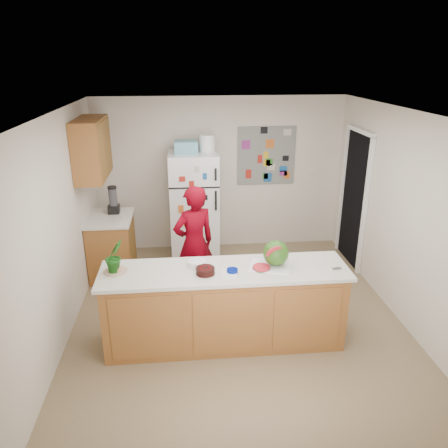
{
  "coord_description": "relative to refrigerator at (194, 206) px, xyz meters",
  "views": [
    {
      "loc": [
        -0.61,
        -4.68,
        3.05
      ],
      "look_at": [
        -0.14,
        0.2,
        1.17
      ],
      "focal_mm": 35.0,
      "sensor_mm": 36.0,
      "label": 1
    }
  ],
  "objects": [
    {
      "name": "white_bowl",
      "position": [
        -0.04,
        -2.27,
        0.1
      ],
      "size": [
        0.26,
        0.26,
        0.06
      ],
      "primitive_type": "cylinder",
      "rotation": [
        0.0,
        0.0,
        0.43
      ],
      "color": "white",
      "rests_on": "peninsula_top"
    },
    {
      "name": "cobalt_bowl",
      "position": [
        0.32,
        -2.48,
        0.1
      ],
      "size": [
        0.15,
        0.15,
        0.05
      ],
      "primitive_type": "cylinder",
      "rotation": [
        0.0,
        0.0,
        -0.3
      ],
      "color": "#01106B",
      "rests_on": "peninsula_top"
    },
    {
      "name": "side_counter_base",
      "position": [
        -1.24,
        -0.53,
        -0.42
      ],
      "size": [
        0.6,
        0.8,
        0.86
      ],
      "primitive_type": "cube",
      "color": "brown",
      "rests_on": "floor"
    },
    {
      "name": "refrigerator",
      "position": [
        0.0,
        0.0,
        0.0
      ],
      "size": [
        0.75,
        0.7,
        1.7
      ],
      "primitive_type": "cube",
      "color": "silver",
      "rests_on": "floor"
    },
    {
      "name": "paper_towel",
      "position": [
        0.29,
        -2.47,
        0.08
      ],
      "size": [
        0.2,
        0.18,
        0.02
      ],
      "primitive_type": "cube",
      "rotation": [
        0.0,
        0.0,
        -0.21
      ],
      "color": "white",
      "rests_on": "peninsula_top"
    },
    {
      "name": "peninsula_base",
      "position": [
        0.25,
        -2.38,
        -0.41
      ],
      "size": [
        2.6,
        0.62,
        0.88
      ],
      "primitive_type": "cube",
      "color": "brown",
      "rests_on": "floor"
    },
    {
      "name": "wall_left",
      "position": [
        -1.56,
        -1.88,
        0.4
      ],
      "size": [
        0.02,
        4.5,
        2.5
      ],
      "primitive_type": "cube",
      "color": "beige",
      "rests_on": "ground"
    },
    {
      "name": "watermelon_slice",
      "position": [
        0.64,
        -2.41,
        0.09
      ],
      "size": [
        0.18,
        0.18,
        0.02
      ],
      "primitive_type": "cylinder",
      "color": "red",
      "rests_on": "cutting_board"
    },
    {
      "name": "keys",
      "position": [
        1.45,
        -2.49,
        0.08
      ],
      "size": [
        0.11,
        0.06,
        0.01
      ],
      "primitive_type": "cube",
      "rotation": [
        0.0,
        0.0,
        0.21
      ],
      "color": "gray",
      "rests_on": "peninsula_top"
    },
    {
      "name": "plate",
      "position": [
        -0.9,
        -2.33,
        0.08
      ],
      "size": [
        0.31,
        0.31,
        0.02
      ],
      "primitive_type": "cylinder",
      "rotation": [
        0.0,
        0.0,
        -0.27
      ],
      "color": "beige",
      "rests_on": "peninsula_top"
    },
    {
      "name": "potted_plant",
      "position": [
        -0.9,
        -2.33,
        0.25
      ],
      "size": [
        0.26,
        0.26,
        0.37
      ],
      "primitive_type": "imported",
      "rotation": [
        0.0,
        0.0,
        0.72
      ],
      "color": "#124718",
      "rests_on": "peninsula_top"
    },
    {
      "name": "photo_collage",
      "position": [
        1.2,
        0.36,
        0.7
      ],
      "size": [
        0.95,
        0.01,
        0.95
      ],
      "primitive_type": "cube",
      "color": "slate",
      "rests_on": "wall_back"
    },
    {
      "name": "side_counter_top",
      "position": [
        -1.24,
        -0.53,
        0.03
      ],
      "size": [
        0.64,
        0.84,
        0.04
      ],
      "primitive_type": "cube",
      "color": "silver",
      "rests_on": "side_counter_base"
    },
    {
      "name": "upper_cabinets",
      "position": [
        -1.37,
        -0.58,
        1.05
      ],
      "size": [
        0.35,
        1.0,
        0.8
      ],
      "primitive_type": "cube",
      "color": "brown",
      "rests_on": "wall_left"
    },
    {
      "name": "person",
      "position": [
        -0.05,
        -1.36,
        -0.06
      ],
      "size": [
        0.68,
        0.58,
        1.57
      ],
      "primitive_type": "imported",
      "rotation": [
        0.0,
        0.0,
        3.56
      ],
      "color": "#63000C",
      "rests_on": "floor"
    },
    {
      "name": "ceiling",
      "position": [
        0.45,
        -1.88,
        1.66
      ],
      "size": [
        4.0,
        4.5,
        0.02
      ],
      "primitive_type": "cube",
      "color": "white",
      "rests_on": "wall_back"
    },
    {
      "name": "doorway",
      "position": [
        2.44,
        -0.43,
        0.17
      ],
      "size": [
        0.03,
        0.85,
        2.04
      ],
      "primitive_type": "cube",
      "color": "black",
      "rests_on": "ground"
    },
    {
      "name": "peninsula_top",
      "position": [
        0.25,
        -2.38,
        0.05
      ],
      "size": [
        2.68,
        0.7,
        0.04
      ],
      "primitive_type": "cube",
      "color": "silver",
      "rests_on": "peninsula_base"
    },
    {
      "name": "watermelon",
      "position": [
        0.81,
        -2.34,
        0.22
      ],
      "size": [
        0.28,
        0.28,
        0.28
      ],
      "primitive_type": "sphere",
      "color": "#2D5913",
      "rests_on": "cutting_board"
    },
    {
      "name": "wall_back",
      "position": [
        0.45,
        0.38,
        0.4
      ],
      "size": [
        4.0,
        0.02,
        2.5
      ],
      "primitive_type": "cube",
      "color": "beige",
      "rests_on": "ground"
    },
    {
      "name": "cutting_board",
      "position": [
        0.75,
        -2.36,
        0.08
      ],
      "size": [
        0.5,
        0.43,
        0.01
      ],
      "primitive_type": "cube",
      "rotation": [
        0.0,
        0.0,
        -0.3
      ],
      "color": "white",
      "rests_on": "peninsula_top"
    },
    {
      "name": "wall_right",
      "position": [
        2.46,
        -1.88,
        0.4
      ],
      "size": [
        0.02,
        4.5,
        2.5
      ],
      "primitive_type": "cube",
      "color": "beige",
      "rests_on": "ground"
    },
    {
      "name": "blender_appliance",
      "position": [
        -1.19,
        -0.36,
        0.24
      ],
      "size": [
        0.12,
        0.12,
        0.38
      ],
      "primitive_type": "cylinder",
      "color": "black",
      "rests_on": "side_counter_top"
    },
    {
      "name": "fridge_top_bin",
      "position": [
        -0.1,
        0.0,
        0.94
      ],
      "size": [
        0.35,
        0.28,
        0.18
      ],
      "primitive_type": "cube",
      "color": "#5999B2",
      "rests_on": "refrigerator"
    },
    {
      "name": "floor",
      "position": [
        0.45,
        -1.88,
        -0.86
      ],
      "size": [
        4.0,
        4.5,
        0.02
      ],
      "primitive_type": "cube",
      "color": "brown",
      "rests_on": "ground"
    },
    {
      "name": "cherry_bowl",
      "position": [
        0.04,
        -2.46,
        0.11
      ],
      "size": [
        0.25,
        0.25,
        0.07
      ],
      "primitive_type": "cylinder",
      "rotation": [
        0.0,
        0.0,
        0.31
      ],
      "color": "black",
      "rests_on": "peninsula_top"
    }
  ]
}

